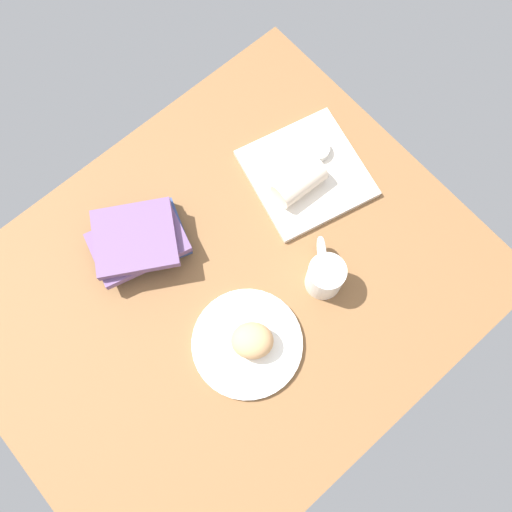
% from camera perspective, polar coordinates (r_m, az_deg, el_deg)
% --- Properties ---
extents(dining_table, '(1.10, 0.90, 0.04)m').
position_cam_1_polar(dining_table, '(1.28, -3.04, -3.58)').
color(dining_table, brown).
rests_on(dining_table, ground).
extents(round_plate, '(0.24, 0.24, 0.01)m').
position_cam_1_polar(round_plate, '(1.23, -0.89, -8.80)').
color(round_plate, white).
rests_on(round_plate, dining_table).
extents(scone_pastry, '(0.12, 0.12, 0.06)m').
position_cam_1_polar(scone_pastry, '(1.19, -0.38, -8.52)').
color(scone_pastry, tan).
rests_on(scone_pastry, round_plate).
extents(square_plate, '(0.31, 0.31, 0.02)m').
position_cam_1_polar(square_plate, '(1.35, 5.10, 8.31)').
color(square_plate, silver).
rests_on(square_plate, dining_table).
extents(sauce_cup, '(0.06, 0.06, 0.02)m').
position_cam_1_polar(sauce_cup, '(1.36, 6.21, 10.60)').
color(sauce_cup, silver).
rests_on(sauce_cup, square_plate).
extents(breakfast_wrap, '(0.12, 0.07, 0.06)m').
position_cam_1_polar(breakfast_wrap, '(1.30, 4.39, 7.41)').
color(breakfast_wrap, beige).
rests_on(breakfast_wrap, square_plate).
extents(book_stack, '(0.24, 0.22, 0.08)m').
position_cam_1_polar(book_stack, '(1.27, -11.64, 1.59)').
color(book_stack, '#33477F').
rests_on(book_stack, dining_table).
extents(coffee_mug, '(0.10, 0.12, 0.10)m').
position_cam_1_polar(coffee_mug, '(1.22, 6.96, -1.86)').
color(coffee_mug, white).
rests_on(coffee_mug, dining_table).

